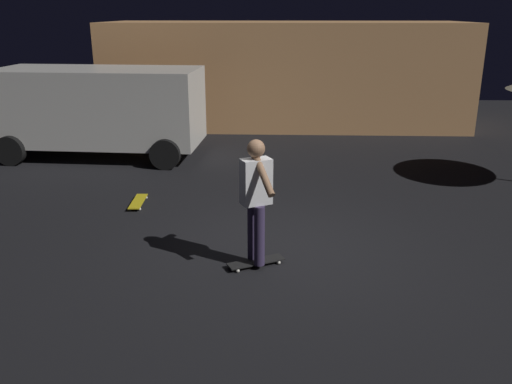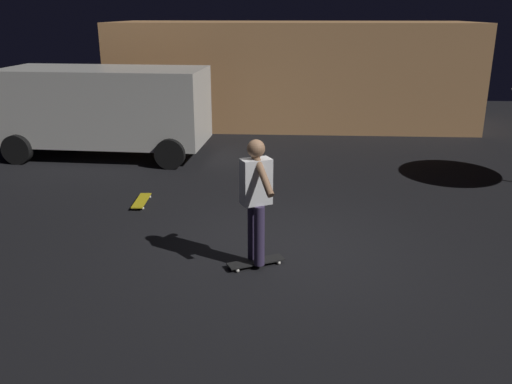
{
  "view_description": "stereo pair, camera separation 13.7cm",
  "coord_description": "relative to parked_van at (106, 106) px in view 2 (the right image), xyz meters",
  "views": [
    {
      "loc": [
        -0.06,
        -7.11,
        3.26
      ],
      "look_at": [
        -0.33,
        -0.56,
        1.05
      ],
      "focal_mm": 37.78,
      "sensor_mm": 36.0,
      "label": 1
    },
    {
      "loc": [
        0.07,
        -7.1,
        3.26
      ],
      "look_at": [
        -0.33,
        -0.56,
        1.05
      ],
      "focal_mm": 37.78,
      "sensor_mm": 36.0,
      "label": 2
    }
  ],
  "objects": [
    {
      "name": "parked_van",
      "position": [
        0.0,
        0.0,
        0.0
      ],
      "size": [
        4.7,
        2.42,
        2.03
      ],
      "color": "silver",
      "rests_on": "ground_plane"
    },
    {
      "name": "skater",
      "position": [
        3.85,
        -5.69,
        -0.12
      ],
      "size": [
        0.52,
        0.92,
        1.67
      ],
      "color": "#382D4C",
      "rests_on": "skateboard_ridden"
    },
    {
      "name": "skateboard_spare",
      "position": [
        1.66,
        -3.35,
        -1.11
      ],
      "size": [
        0.25,
        0.79,
        0.07
      ],
      "color": "gold",
      "rests_on": "ground_plane"
    },
    {
      "name": "low_building",
      "position": [
        4.32,
        4.15,
        0.32
      ],
      "size": [
        10.38,
        3.42,
        2.97
      ],
      "color": "tan",
      "rests_on": "ground_plane"
    },
    {
      "name": "skateboard_ridden",
      "position": [
        3.85,
        -5.69,
        -1.11
      ],
      "size": [
        0.79,
        0.53,
        0.07
      ],
      "color": "black",
      "rests_on": "ground_plane"
    },
    {
      "name": "ground_plane",
      "position": [
        4.17,
        -5.13,
        -1.16
      ],
      "size": [
        28.0,
        28.0,
        0.0
      ],
      "primitive_type": "plane",
      "color": "black"
    }
  ]
}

